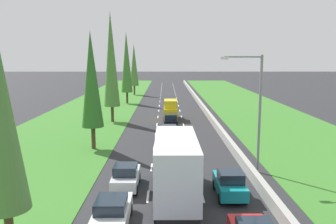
% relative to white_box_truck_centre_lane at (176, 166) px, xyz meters
% --- Properties ---
extents(ground_plane, '(300.00, 300.00, 0.00)m').
position_rel_white_box_truck_centre_lane_xyz_m(ground_plane, '(-0.00, 39.56, -2.18)').
color(ground_plane, '#28282B').
rests_on(ground_plane, ground).
extents(grass_verge_left, '(14.00, 140.00, 0.04)m').
position_rel_white_box_truck_centre_lane_xyz_m(grass_verge_left, '(-12.65, 39.56, -2.16)').
color(grass_verge_left, '#387528').
rests_on(grass_verge_left, ground).
extents(grass_verge_right, '(14.00, 140.00, 0.04)m').
position_rel_white_box_truck_centre_lane_xyz_m(grass_verge_right, '(14.35, 39.56, -2.16)').
color(grass_verge_right, '#387528').
rests_on(grass_verge_right, ground).
extents(median_barrier, '(0.44, 120.00, 0.85)m').
position_rel_white_box_truck_centre_lane_xyz_m(median_barrier, '(5.70, 39.56, -1.76)').
color(median_barrier, '#9E9B93').
rests_on(median_barrier, ground).
extents(lane_markings, '(3.64, 116.00, 0.01)m').
position_rel_white_box_truck_centre_lane_xyz_m(lane_markings, '(-0.00, 39.56, -2.18)').
color(lane_markings, white).
rests_on(lane_markings, ground).
extents(white_box_truck_centre_lane, '(2.46, 9.40, 4.18)m').
position_rel_white_box_truck_centre_lane_xyz_m(white_box_truck_centre_lane, '(0.00, 0.00, 0.00)').
color(white_box_truck_centre_lane, black).
rests_on(white_box_truck_centre_lane, ground).
extents(grey_sedan_centre_lane, '(1.82, 4.50, 1.64)m').
position_rel_white_box_truck_centre_lane_xyz_m(grey_sedan_centre_lane, '(-0.15, 9.24, -1.37)').
color(grey_sedan_centre_lane, slate).
rests_on(grey_sedan_centre_lane, ground).
extents(blue_hatchback_centre_lane, '(1.74, 3.90, 1.72)m').
position_rel_white_box_truck_centre_lane_xyz_m(blue_hatchback_centre_lane, '(-0.24, 15.55, -1.35)').
color(blue_hatchback_centre_lane, '#1E47B7').
rests_on(blue_hatchback_centre_lane, ground).
extents(white_sedan_left_lane, '(1.82, 4.50, 1.64)m').
position_rel_white_box_truck_centre_lane_xyz_m(white_sedan_left_lane, '(-3.42, -3.53, -1.37)').
color(white_sedan_left_lane, white).
rests_on(white_sedan_left_lane, ground).
extents(silver_hatchback_left_lane, '(1.74, 3.90, 1.72)m').
position_rel_white_box_truck_centre_lane_xyz_m(silver_hatchback_left_lane, '(-3.30, 2.00, -1.35)').
color(silver_hatchback_left_lane, silver).
rests_on(silver_hatchback_left_lane, ground).
extents(black_hatchback_centre_lane, '(1.74, 3.90, 1.72)m').
position_rel_white_box_truck_centre_lane_xyz_m(black_hatchback_centre_lane, '(0.06, 22.84, -1.35)').
color(black_hatchback_centre_lane, black).
rests_on(black_hatchback_centre_lane, ground).
extents(yellow_van_centre_lane, '(1.96, 4.90, 2.82)m').
position_rel_white_box_truck_centre_lane_xyz_m(yellow_van_centre_lane, '(0.10, 28.52, -0.78)').
color(yellow_van_centre_lane, yellow).
rests_on(yellow_van_centre_lane, ground).
extents(teal_hatchback_right_lane, '(1.74, 3.90, 1.72)m').
position_rel_white_box_truck_centre_lane_xyz_m(teal_hatchback_right_lane, '(3.48, 0.58, -1.35)').
color(teal_hatchback_right_lane, teal).
rests_on(teal_hatchback_right_lane, ground).
extents(poplar_tree_nearest, '(2.06, 2.06, 10.28)m').
position_rel_white_box_truck_centre_lane_xyz_m(poplar_tree_nearest, '(-7.60, -6.06, 4.01)').
color(poplar_tree_nearest, '#4C3823').
rests_on(poplar_tree_nearest, ground).
extents(poplar_tree_second, '(2.08, 2.08, 11.30)m').
position_rel_white_box_truck_centre_lane_xyz_m(poplar_tree_second, '(-7.59, 12.35, 4.51)').
color(poplar_tree_second, '#4C3823').
rests_on(poplar_tree_second, ground).
extents(poplar_tree_third, '(2.17, 2.17, 14.85)m').
position_rel_white_box_truck_centre_lane_xyz_m(poplar_tree_third, '(-7.90, 26.62, 6.29)').
color(poplar_tree_third, '#4C3823').
rests_on(poplar_tree_third, ground).
extents(poplar_tree_fourth, '(2.14, 2.14, 13.50)m').
position_rel_white_box_truck_centre_lane_xyz_m(poplar_tree_fourth, '(-7.93, 45.53, 5.62)').
color(poplar_tree_fourth, '#4C3823').
rests_on(poplar_tree_fourth, ground).
extents(poplar_tree_fifth, '(2.09, 2.09, 11.72)m').
position_rel_white_box_truck_centre_lane_xyz_m(poplar_tree_fifth, '(-7.89, 60.77, 4.72)').
color(poplar_tree_fifth, '#4C3823').
rests_on(poplar_tree_fifth, ground).
extents(street_light_mast, '(3.20, 0.28, 9.00)m').
position_rel_white_box_truck_centre_lane_xyz_m(street_light_mast, '(6.16, 5.31, 3.05)').
color(street_light_mast, gray).
rests_on(street_light_mast, ground).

